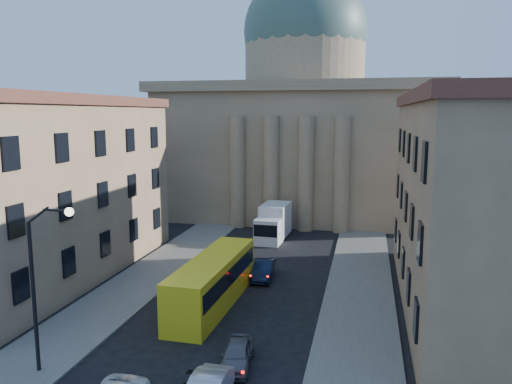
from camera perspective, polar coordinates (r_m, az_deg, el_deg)
sidewalk_left at (r=37.89m, az=-15.71°, el=-11.79°), size 5.00×60.00×0.15m
sidewalk_right at (r=33.73m, az=11.55°, el=-14.28°), size 5.00×60.00×0.15m
church at (r=69.07m, az=5.41°, el=7.78°), size 68.02×28.76×36.60m
building_left at (r=43.87m, az=-23.46°, el=0.55°), size 11.60×26.60×14.70m
building_right at (r=36.46m, az=25.53°, el=-1.17°), size 11.60×26.60×14.70m
street_lamp at (r=27.45m, az=-23.31°, el=-8.74°), size 2.62×0.44×8.83m
car_right_far at (r=27.82m, az=-2.19°, el=-18.04°), size 2.02×4.04×1.32m
car_right_distant at (r=41.00m, az=0.85°, el=-8.87°), size 1.87×4.51×1.45m
city_bus at (r=35.39m, az=-4.94°, el=-9.98°), size 3.13×12.04×3.37m
box_truck at (r=53.13m, az=1.99°, el=-3.59°), size 2.94×6.77×3.65m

